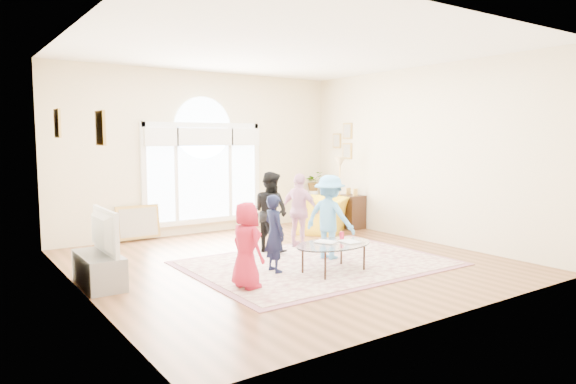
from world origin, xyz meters
TOP-DOWN VIEW (x-y plane):
  - ground at (0.00, 0.00)m, footprint 6.00×6.00m
  - room_shell at (0.01, 2.83)m, footprint 6.00×6.00m
  - area_rug at (0.30, -0.37)m, footprint 3.60×2.60m
  - rug_border at (0.30, -0.37)m, footprint 3.80×2.80m
  - tv_console at (-2.75, 0.30)m, footprint 0.45×1.00m
  - television at (-2.74, 0.30)m, footprint 0.17×1.00m
  - coffee_table at (0.15, -0.91)m, footprint 1.30×0.91m
  - armchair at (1.99, 1.65)m, footprint 1.43×1.40m
  - side_cabinet at (2.78, 1.67)m, footprint 0.40×0.50m
  - floor_lamp at (2.55, 1.78)m, footprint 0.29×0.29m
  - plant_pedestal at (2.70, 2.88)m, footprint 0.20×0.20m
  - potted_plant at (2.70, 2.88)m, footprint 0.42×0.37m
  - leaning_picture at (-1.37, 2.90)m, footprint 0.80×0.14m
  - child_red at (-1.25, -0.90)m, footprint 0.40×0.57m
  - child_navy at (-0.54, -0.44)m, footprint 0.27×0.41m
  - child_black at (0.12, 0.68)m, footprint 0.63×0.74m
  - child_pink at (0.71, 0.68)m, footprint 0.55×0.81m
  - child_blue at (0.61, -0.25)m, footprint 0.74×0.96m

SIDE VIEW (x-z plane):
  - ground at x=0.00m, z-range 0.00..0.00m
  - leaning_picture at x=-1.37m, z-range -0.31..0.31m
  - rug_border at x=0.30m, z-range 0.00..0.01m
  - area_rug at x=0.30m, z-range 0.00..0.02m
  - tv_console at x=-2.75m, z-range 0.00..0.42m
  - side_cabinet at x=2.78m, z-range 0.00..0.70m
  - plant_pedestal at x=2.70m, z-range 0.00..0.70m
  - armchair at x=1.99m, z-range 0.00..0.70m
  - coffee_table at x=0.15m, z-range 0.13..0.67m
  - child_red at x=-1.25m, z-range 0.02..1.11m
  - child_navy at x=-0.54m, z-range 0.02..1.11m
  - child_pink at x=0.71m, z-range 0.02..1.30m
  - child_blue at x=0.61m, z-range 0.02..1.33m
  - child_black at x=0.12m, z-range 0.02..1.35m
  - television at x=-2.74m, z-range 0.42..1.00m
  - potted_plant at x=2.70m, z-range 0.70..1.14m
  - floor_lamp at x=2.55m, z-range 0.53..2.04m
  - room_shell at x=0.01m, z-range -1.43..4.57m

